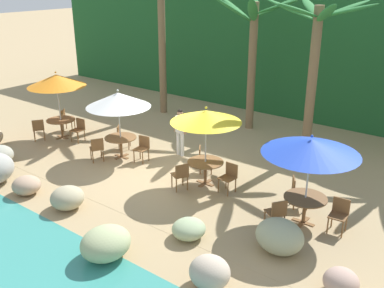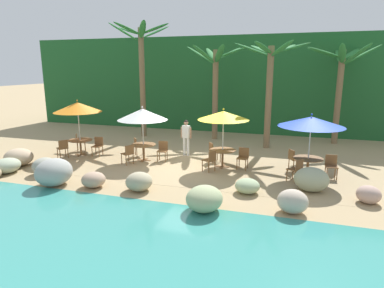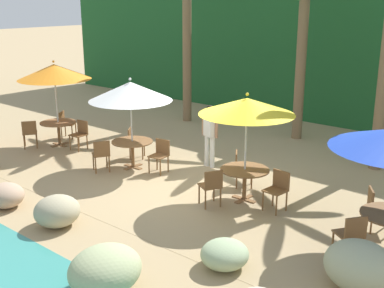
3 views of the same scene
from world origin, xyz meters
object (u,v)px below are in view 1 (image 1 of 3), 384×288
Objects in this scene: chair_yellow_seaward at (229,176)px; umbrella_white at (118,100)px; palm_tree_second at (253,40)px; umbrella_yellow at (206,116)px; waiter_in_white at (180,129)px; chair_orange_inland at (66,118)px; umbrella_orange at (56,80)px; chair_white_seaward at (143,147)px; chair_white_left at (97,148)px; umbrella_blue at (311,146)px; chair_white_inland at (122,135)px; dining_table_blue at (305,202)px; chair_orange_seaward at (79,128)px; palm_tree_nearest at (160,10)px; dining_table_yellow at (205,165)px; chair_orange_left at (38,128)px; chair_blue_left at (277,212)px; dining_table_orange at (61,123)px; chair_blue_inland at (297,190)px; dining_table_white at (121,141)px; chair_blue_seaward at (339,213)px; chair_yellow_left at (181,174)px; palm_tree_third at (315,50)px; chair_yellow_inland at (203,157)px.

umbrella_white is at bearing -178.93° from chair_yellow_seaward.
umbrella_yellow is at bearing -73.09° from palm_tree_second.
chair_orange_inland is at bearing -172.00° from waiter_in_white.
chair_white_seaward is (4.10, 0.24, -1.77)m from umbrella_orange.
umbrella_white is 2.80× the size of chair_white_left.
palm_tree_second is at bearing 131.29° from umbrella_blue.
dining_table_blue is at bearing -6.40° from chair_white_inland.
palm_tree_nearest reaches higher than chair_orange_seaward.
umbrella_white is 0.99× the size of umbrella_yellow.
dining_table_yellow is at bearing 0.82° from umbrella_orange.
palm_tree_nearest is at bearing 79.99° from umbrella_orange.
umbrella_blue reaches higher than chair_orange_left.
chair_white_left is 7.31m from palm_tree_nearest.
dining_table_yellow is at bearing -32.78° from waiter_in_white.
chair_blue_left is at bearing -27.00° from chair_yellow_seaward.
chair_orange_inland is 0.35× the size of umbrella_yellow.
chair_orange_seaward is 1.89m from chair_white_inland.
chair_white_inland is at bearing 13.35° from dining_table_orange.
umbrella_orange is 3.01× the size of chair_white_seaward.
chair_orange_left and chair_white_inland have the same top height.
waiter_in_white is (4.81, 1.41, 0.37)m from dining_table_orange.
chair_orange_seaward is 1.00× the size of chair_yellow_seaward.
chair_orange_left is at bearing -173.07° from chair_blue_inland.
chair_yellow_seaward is 0.13× the size of palm_tree_nearest.
dining_table_white is 1.26× the size of chair_blue_left.
dining_table_yellow is at bearing 178.04° from chair_blue_seaward.
umbrella_blue is 0.37× the size of palm_tree_nearest.
chair_orange_left and chair_white_seaward have the same top height.
chair_blue_left is at bearing -8.59° from dining_table_white.
dining_table_yellow is 6.36m from palm_tree_second.
umbrella_orange reaches higher than chair_yellow_left.
dining_table_orange is 9.78m from palm_tree_third.
chair_orange_inland is 0.13× the size of palm_tree_nearest.
chair_orange_inland is at bearing 175.71° from umbrella_yellow.
dining_table_yellow is (3.57, 0.08, 0.00)m from dining_table_white.
chair_orange_inland is 4.18m from umbrella_white.
dining_table_orange is at bearing 173.93° from chair_yellow_left.
chair_orange_left is 11.45m from chair_blue_seaward.
waiter_in_white is at bearing 169.07° from chair_blue_inland.
chair_yellow_inland reaches higher than dining_table_yellow.
umbrella_blue is 1.43× the size of waiter_in_white.
umbrella_blue is at bearing -66.50° from palm_tree_third.
chair_yellow_seaward is (3.60, -0.13, 0.00)m from chair_white_seaward.
palm_tree_nearest reaches higher than chair_blue_seaward.
chair_orange_inland is 7.60m from umbrella_yellow.
chair_yellow_inland is at bearing 175.30° from chair_blue_inland.
dining_table_yellow is at bearing -49.28° from chair_yellow_inland.
chair_orange_inland is at bearing 170.64° from dining_table_white.
chair_white_seaward is at bearing -166.92° from chair_yellow_inland.
chair_blue_left is at bearing -54.53° from palm_tree_second.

